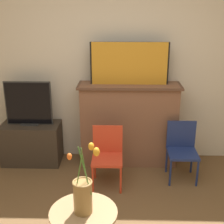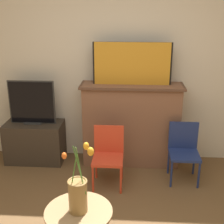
{
  "view_description": "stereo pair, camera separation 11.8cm",
  "coord_description": "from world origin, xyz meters",
  "px_view_note": "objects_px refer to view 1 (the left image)",
  "views": [
    {
      "loc": [
        0.1,
        -1.78,
        1.99
      ],
      "look_at": [
        0.02,
        1.15,
        0.96
      ],
      "focal_mm": 50.0,
      "sensor_mm": 36.0,
      "label": 1
    },
    {
      "loc": [
        0.21,
        -1.77,
        1.99
      ],
      "look_at": [
        0.02,
        1.15,
        0.96
      ],
      "focal_mm": 50.0,
      "sensor_mm": 36.0,
      "label": 2
    }
  ],
  "objects_px": {
    "tv_monitor": "(29,104)",
    "chair_blue": "(182,147)",
    "chair_red": "(107,153)",
    "painting": "(129,64)",
    "vase_tulips": "(83,194)"
  },
  "relations": [
    {
      "from": "tv_monitor",
      "to": "vase_tulips",
      "type": "bearing_deg",
      "value": -62.76
    },
    {
      "from": "chair_blue",
      "to": "vase_tulips",
      "type": "relative_size",
      "value": 1.2
    },
    {
      "from": "tv_monitor",
      "to": "painting",
      "type": "bearing_deg",
      "value": 1.94
    },
    {
      "from": "tv_monitor",
      "to": "chair_blue",
      "type": "height_order",
      "value": "tv_monitor"
    },
    {
      "from": "chair_red",
      "to": "vase_tulips",
      "type": "relative_size",
      "value": 1.2
    },
    {
      "from": "chair_blue",
      "to": "painting",
      "type": "bearing_deg",
      "value": 148.87
    },
    {
      "from": "chair_red",
      "to": "chair_blue",
      "type": "relative_size",
      "value": 1.0
    },
    {
      "from": "vase_tulips",
      "to": "tv_monitor",
      "type": "bearing_deg",
      "value": 117.24
    },
    {
      "from": "painting",
      "to": "vase_tulips",
      "type": "relative_size",
      "value": 1.67
    },
    {
      "from": "tv_monitor",
      "to": "chair_blue",
      "type": "relative_size",
      "value": 0.86
    },
    {
      "from": "tv_monitor",
      "to": "chair_red",
      "type": "xyz_separation_m",
      "value": [
        1.0,
        -0.5,
        -0.41
      ]
    },
    {
      "from": "chair_red",
      "to": "painting",
      "type": "bearing_deg",
      "value": 65.53
    },
    {
      "from": "tv_monitor",
      "to": "vase_tulips",
      "type": "height_order",
      "value": "tv_monitor"
    },
    {
      "from": "chair_blue",
      "to": "chair_red",
      "type": "bearing_deg",
      "value": -169.15
    },
    {
      "from": "painting",
      "to": "chair_blue",
      "type": "height_order",
      "value": "painting"
    }
  ]
}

